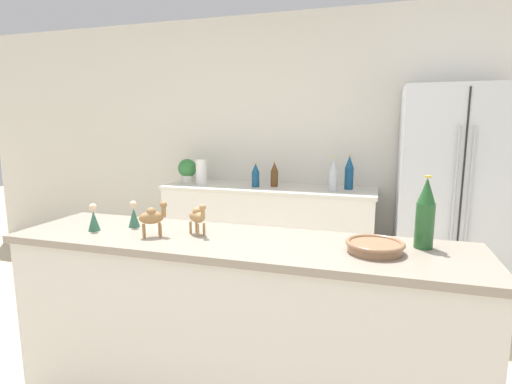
% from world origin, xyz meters
% --- Properties ---
extents(wall_back, '(8.00, 0.06, 2.55)m').
position_xyz_m(wall_back, '(0.00, 2.73, 1.27)').
color(wall_back, silver).
rests_on(wall_back, ground_plane).
extents(back_counter, '(2.03, 0.63, 0.88)m').
position_xyz_m(back_counter, '(-0.30, 2.40, 0.44)').
color(back_counter, silver).
rests_on(back_counter, ground_plane).
extents(refrigerator, '(0.86, 0.75, 1.78)m').
position_xyz_m(refrigerator, '(1.30, 2.32, 0.89)').
color(refrigerator, silver).
rests_on(refrigerator, ground_plane).
extents(bar_counter, '(2.23, 0.56, 0.93)m').
position_xyz_m(bar_counter, '(0.07, 0.45, 0.47)').
color(bar_counter, beige).
rests_on(bar_counter, ground_plane).
extents(potted_plant, '(0.19, 0.19, 0.24)m').
position_xyz_m(potted_plant, '(-1.18, 2.43, 1.02)').
color(potted_plant, silver).
rests_on(potted_plant, back_counter).
extents(paper_towel_roll, '(0.11, 0.11, 0.25)m').
position_xyz_m(paper_towel_roll, '(-0.99, 2.36, 1.01)').
color(paper_towel_roll, white).
rests_on(paper_towel_roll, back_counter).
extents(back_bottle_0, '(0.07, 0.07, 0.23)m').
position_xyz_m(back_bottle_0, '(-0.41, 2.34, 0.99)').
color(back_bottle_0, navy).
rests_on(back_bottle_0, back_counter).
extents(back_bottle_1, '(0.08, 0.08, 0.32)m').
position_xyz_m(back_bottle_1, '(0.45, 2.46, 1.04)').
color(back_bottle_1, navy).
rests_on(back_bottle_1, back_counter).
extents(back_bottle_2, '(0.08, 0.08, 0.31)m').
position_xyz_m(back_bottle_2, '(0.32, 2.32, 1.03)').
color(back_bottle_2, '#B2B7BC').
rests_on(back_bottle_2, back_counter).
extents(back_bottle_3, '(0.07, 0.07, 0.24)m').
position_xyz_m(back_bottle_3, '(-0.25, 2.43, 1.00)').
color(back_bottle_3, brown).
rests_on(back_bottle_3, back_counter).
extents(wine_bottle, '(0.08, 0.08, 0.32)m').
position_xyz_m(wine_bottle, '(0.91, 0.57, 1.09)').
color(wine_bottle, '#235628').
rests_on(wine_bottle, bar_counter).
extents(fruit_bowl, '(0.25, 0.25, 0.05)m').
position_xyz_m(fruit_bowl, '(0.71, 0.44, 0.96)').
color(fruit_bowl, '#8C6647').
rests_on(fruit_bowl, bar_counter).
extents(camel_figurine, '(0.13, 0.11, 0.16)m').
position_xyz_m(camel_figurine, '(-0.13, 0.47, 1.03)').
color(camel_figurine, '#A87F4C').
rests_on(camel_figurine, bar_counter).
extents(camel_figurine_second, '(0.13, 0.12, 0.17)m').
position_xyz_m(camel_figurine_second, '(-0.33, 0.38, 1.03)').
color(camel_figurine_second, olive).
rests_on(camel_figurine_second, bar_counter).
extents(wise_man_figurine_crimson, '(0.06, 0.06, 0.14)m').
position_xyz_m(wise_man_figurine_crimson, '(-0.52, 0.51, 1.00)').
color(wise_man_figurine_crimson, '#33664C').
rests_on(wise_man_figurine_crimson, bar_counter).
extents(wise_man_figurine_purple, '(0.06, 0.06, 0.14)m').
position_xyz_m(wise_man_figurine_purple, '(-0.67, 0.38, 1.00)').
color(wise_man_figurine_purple, '#33664C').
rests_on(wise_man_figurine_purple, bar_counter).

